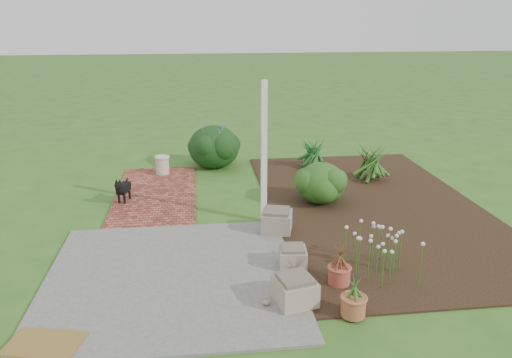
{
  "coord_description": "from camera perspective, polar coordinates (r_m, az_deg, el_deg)",
  "views": [
    {
      "loc": [
        -0.84,
        -8.05,
        3.53
      ],
      "look_at": [
        0.2,
        0.4,
        0.7
      ],
      "focal_mm": 35.0,
      "sensor_mm": 36.0,
      "label": 1
    }
  ],
  "objects": [
    {
      "name": "stone_trough_mid",
      "position": [
        7.33,
        4.21,
        -8.94
      ],
      "size": [
        0.43,
        0.43,
        0.26
      ],
      "primitive_type": "cube",
      "rotation": [
        0.0,
        0.0,
        -0.09
      ],
      "color": "gray",
      "rests_on": "concrete_patio"
    },
    {
      "name": "coir_doormat",
      "position": [
        6.27,
        -23.05,
        -16.94
      ],
      "size": [
        0.9,
        0.69,
        0.02
      ],
      "primitive_type": "cube",
      "rotation": [
        0.0,
        0.0,
        -0.24
      ],
      "color": "brown",
      "rests_on": "concrete_patio"
    },
    {
      "name": "black_dog",
      "position": [
        9.99,
        -15.0,
        -1.0
      ],
      "size": [
        0.26,
        0.54,
        0.47
      ],
      "rotation": [
        0.0,
        0.0,
        -0.27
      ],
      "color": "black",
      "rests_on": "brick_path"
    },
    {
      "name": "garden_bed",
      "position": [
        9.83,
        13.38,
        -3.09
      ],
      "size": [
        4.0,
        7.0,
        0.03
      ],
      "primitive_type": "cube",
      "color": "black",
      "rests_on": "ground"
    },
    {
      "name": "stone_trough_near",
      "position": [
        6.47,
        4.47,
        -12.67
      ],
      "size": [
        0.57,
        0.57,
        0.32
      ],
      "primitive_type": "cube",
      "rotation": [
        0.0,
        0.0,
        0.23
      ],
      "color": "gray",
      "rests_on": "concrete_patio"
    },
    {
      "name": "stone_trough_far",
      "position": [
        8.42,
        2.4,
        -4.88
      ],
      "size": [
        0.6,
        0.6,
        0.33
      ],
      "primitive_type": "cube",
      "rotation": [
        0.0,
        0.0,
        -0.26
      ],
      "color": "#766959",
      "rests_on": "concrete_patio"
    },
    {
      "name": "agapanthus_clump_front",
      "position": [
        11.9,
        6.5,
        3.34
      ],
      "size": [
        1.04,
        1.04,
        0.87
      ],
      "primitive_type": null,
      "rotation": [
        0.0,
        0.0,
        -0.07
      ],
      "color": "#0F3E16",
      "rests_on": "garden_bed"
    },
    {
      "name": "agapanthus_clump_back",
      "position": [
        11.22,
        13.01,
        2.29
      ],
      "size": [
        1.26,
        1.26,
        0.96
      ],
      "primitive_type": null,
      "rotation": [
        0.0,
        0.0,
        0.2
      ],
      "color": "#18390C",
      "rests_on": "garden_bed"
    },
    {
      "name": "evergreen_shrub",
      "position": [
        9.73,
        7.44,
        -0.33
      ],
      "size": [
        1.11,
        1.11,
        0.81
      ],
      "primitive_type": "ellipsoid",
      "rotation": [
        0.0,
        0.0,
        -0.2
      ],
      "color": "#103C0C",
      "rests_on": "garden_bed"
    },
    {
      "name": "ground",
      "position": [
        8.83,
        -0.97,
        -5.18
      ],
      "size": [
        80.0,
        80.0,
        0.0
      ],
      "primitive_type": "plane",
      "color": "#2E5C1D",
      "rests_on": "ground"
    },
    {
      "name": "purple_flowering_bush",
      "position": [
        12.01,
        -4.84,
        3.8
      ],
      "size": [
        1.5,
        1.5,
        1.04
      ],
      "primitive_type": "ellipsoid",
      "rotation": [
        0.0,
        0.0,
        0.26
      ],
      "color": "black",
      "rests_on": "ground"
    },
    {
      "name": "pink_flower_patch",
      "position": [
        7.29,
        13.6,
        -7.98
      ],
      "size": [
        1.17,
        1.17,
        0.65
      ],
      "primitive_type": null,
      "rotation": [
        0.0,
        0.0,
        -0.16
      ],
      "color": "#113D0F",
      "rests_on": "garden_bed"
    },
    {
      "name": "brick_path",
      "position": [
        10.44,
        -11.33,
        -1.63
      ],
      "size": [
        1.6,
        3.5,
        0.04
      ],
      "primitive_type": "cube",
      "color": "maroon",
      "rests_on": "ground"
    },
    {
      "name": "veranda_post",
      "position": [
        8.54,
        0.91,
        2.9
      ],
      "size": [
        0.1,
        0.1,
        2.5
      ],
      "primitive_type": "cube",
      "color": "white",
      "rests_on": "ground"
    },
    {
      "name": "terracotta_pot_bronze",
      "position": [
        6.99,
        9.49,
        -10.76
      ],
      "size": [
        0.33,
        0.33,
        0.24
      ],
      "primitive_type": "cylinder",
      "rotation": [
        0.0,
        0.0,
        0.09
      ],
      "color": "#A64638",
      "rests_on": "garden_bed"
    },
    {
      "name": "cream_ceramic_urn",
      "position": [
        11.58,
        -10.65,
        1.56
      ],
      "size": [
        0.37,
        0.37,
        0.4
      ],
      "primitive_type": "cylinder",
      "rotation": [
        0.0,
        0.0,
        -0.29
      ],
      "color": "beige",
      "rests_on": "brick_path"
    },
    {
      "name": "concrete_patio",
      "position": [
        7.22,
        -9.55,
        -10.97
      ],
      "size": [
        3.5,
        3.5,
        0.04
      ],
      "primitive_type": "cube",
      "color": "#5A5A58",
      "rests_on": "ground"
    },
    {
      "name": "terracotta_pot_small_right",
      "position": [
        6.35,
        11.07,
        -14.07
      ],
      "size": [
        0.37,
        0.37,
        0.25
      ],
      "primitive_type": "cylinder",
      "rotation": [
        0.0,
        0.0,
        -0.26
      ],
      "color": "#A25636",
      "rests_on": "garden_bed"
    },
    {
      "name": "terracotta_pot_small_left",
      "position": [
        7.08,
        9.41,
        -10.63
      ],
      "size": [
        0.3,
        0.3,
        0.19
      ],
      "primitive_type": "cylinder",
      "rotation": [
        0.0,
        0.0,
        0.37
      ],
      "color": "#B3693C",
      "rests_on": "garden_bed"
    }
  ]
}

